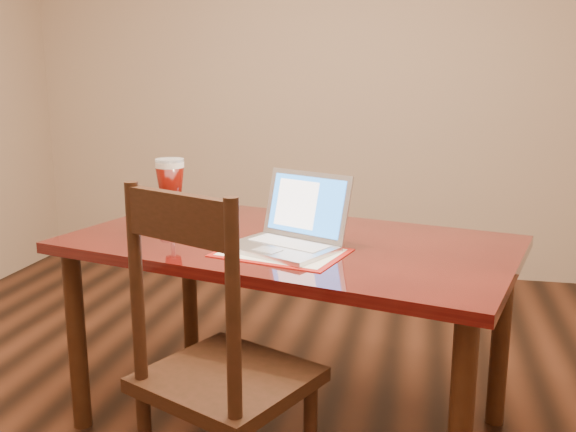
# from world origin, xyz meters

# --- Properties ---
(dining_table) EXTENTS (1.83, 1.30, 1.08)m
(dining_table) POSITION_xyz_m (0.07, 0.36, 0.69)
(dining_table) COLOR #4C0D0A
(dining_table) RESTS_ON ground
(dining_chair) EXTENTS (0.60, 0.59, 1.09)m
(dining_chair) POSITION_xyz_m (-0.00, -0.25, 0.51)
(dining_chair) COLOR black
(dining_chair) RESTS_ON ground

